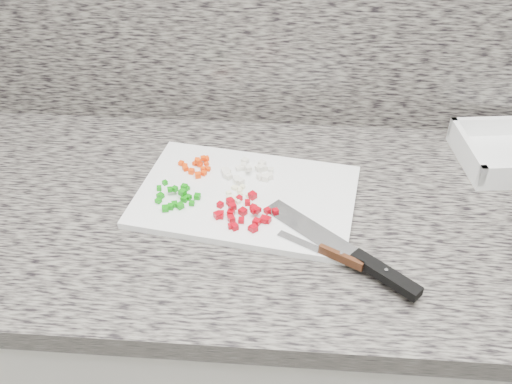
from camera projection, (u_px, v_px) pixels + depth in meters
The scene contains 10 objects.
cabinet at pixel (293, 359), 1.35m from camera, with size 3.92×0.62×0.86m, color beige.
countertop at pixel (303, 215), 1.07m from camera, with size 3.96×0.64×0.04m, color slate.
cutting_board at pixel (246, 196), 1.07m from camera, with size 0.40×0.27×0.01m, color white.
carrot_pile at pixel (198, 165), 1.13m from camera, with size 0.07×0.07×0.02m.
onion_pile at pixel (248, 172), 1.11m from camera, with size 0.10×0.09×0.02m.
green_pepper_pile at pixel (177, 197), 1.05m from camera, with size 0.09×0.09×0.02m.
red_pepper_pile at pixel (243, 213), 1.01m from camera, with size 0.12×0.11×0.02m.
garlic_pile at pixel (236, 194), 1.06m from camera, with size 0.05×0.05×0.01m.
chef_knife at pixel (358, 258), 0.92m from camera, with size 0.26×0.23×0.02m.
paring_knife at pixel (330, 253), 0.93m from camera, with size 0.14×0.09×0.02m.
Camera 1 is at (-0.03, 0.63, 1.58)m, focal length 40.00 mm.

